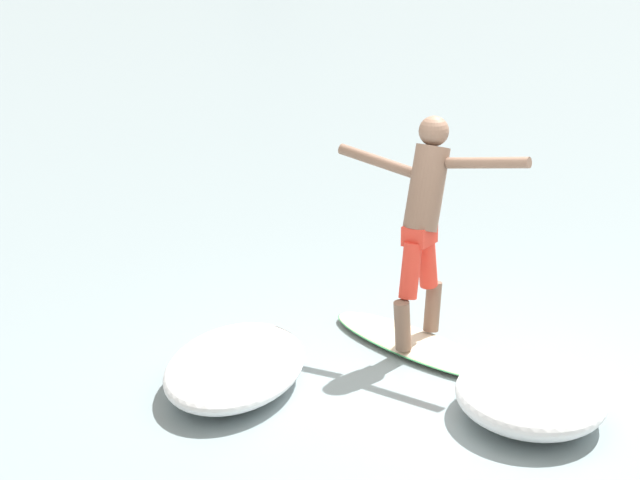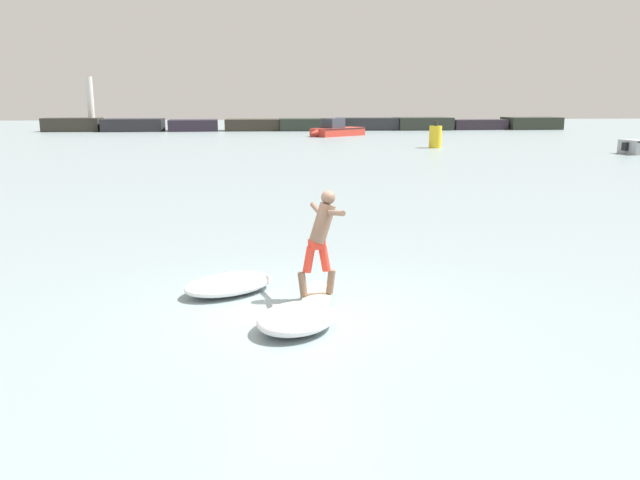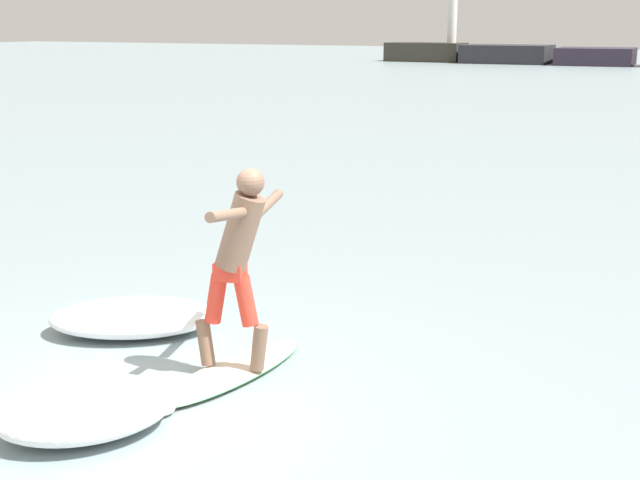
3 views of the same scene
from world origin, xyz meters
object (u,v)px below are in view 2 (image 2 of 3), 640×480
at_px(surfer, 321,233).
at_px(fishing_boat_near_jetty, 336,130).
at_px(surfboard, 317,297).
at_px(channel_marker_buoy, 435,137).

xyz_separation_m(surfer, fishing_boat_near_jetty, (6.41, 49.77, -0.61)).
height_order(surfboard, surfer, surfer).
bearing_deg(fishing_boat_near_jetty, surfboard, -97.43).
bearing_deg(surfer, fishing_boat_near_jetty, 82.66).
relative_size(surfer, channel_marker_buoy, 0.96).
bearing_deg(surfboard, fishing_boat_near_jetty, 82.57).
relative_size(surfboard, channel_marker_buoy, 1.09).
relative_size(surfer, fishing_boat_near_jetty, 0.31).
xyz_separation_m(surfboard, fishing_boat_near_jetty, (6.50, 49.83, 0.53)).
xyz_separation_m(fishing_boat_near_jetty, channel_marker_buoy, (5.36, -15.53, 0.23)).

